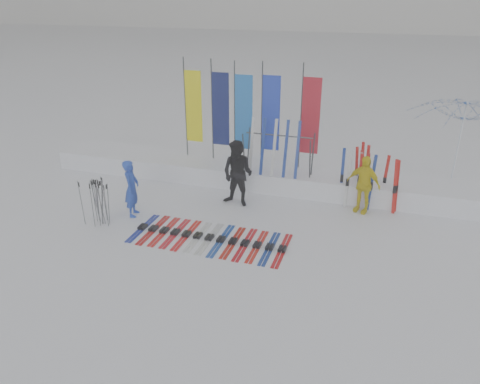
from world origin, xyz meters
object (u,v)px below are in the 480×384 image
(person_yellow, at_px, (363,184))
(tent_canopy, at_px, (460,147))
(person_blue, at_px, (132,188))
(ski_rack, at_px, (278,148))
(person_black, at_px, (238,174))
(ski_row, at_px, (210,238))

(person_yellow, distance_m, tent_canopy, 3.41)
(person_blue, distance_m, ski_rack, 4.43)
(person_black, distance_m, tent_canopy, 6.61)
(ski_rack, bearing_deg, ski_row, -104.58)
(person_blue, relative_size, ski_row, 0.41)
(person_blue, distance_m, tent_canopy, 9.55)
(ski_rack, bearing_deg, tent_canopy, 16.34)
(ski_row, bearing_deg, person_blue, 165.43)
(tent_canopy, relative_size, ski_rack, 1.60)
(person_blue, height_order, person_black, person_black)
(person_blue, height_order, person_yellow, person_yellow)
(person_black, bearing_deg, person_yellow, 20.62)
(tent_canopy, bearing_deg, person_yellow, -139.45)
(person_black, relative_size, tent_canopy, 0.58)
(person_black, xyz_separation_m, person_yellow, (3.43, 0.62, -0.13))
(person_yellow, bearing_deg, person_blue, -139.37)
(person_black, distance_m, person_yellow, 3.49)
(ski_rack, bearing_deg, person_yellow, -14.72)
(tent_canopy, xyz_separation_m, ski_rack, (-5.12, -1.50, -0.09))
(person_yellow, relative_size, ski_rack, 0.80)
(person_blue, distance_m, person_yellow, 6.32)
(person_blue, bearing_deg, ski_rack, -64.15)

